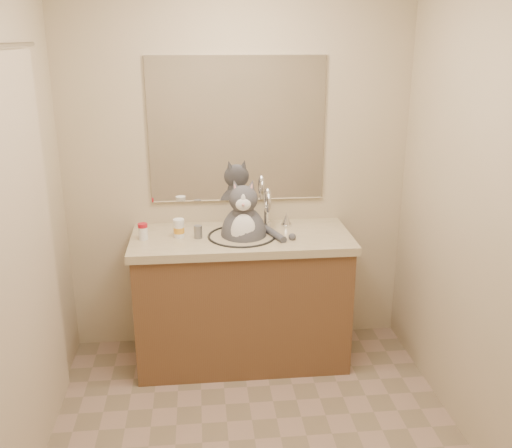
# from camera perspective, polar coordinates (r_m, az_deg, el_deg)

# --- Properties ---
(room) EXTENTS (2.22, 2.52, 2.42)m
(room) POSITION_cam_1_polar(r_m,az_deg,el_deg) (2.46, 0.22, -0.87)
(room) COLOR gray
(room) RESTS_ON ground
(vanity) EXTENTS (1.34, 0.59, 1.12)m
(vanity) POSITION_cam_1_polar(r_m,az_deg,el_deg) (3.64, -1.41, -7.18)
(vanity) COLOR brown
(vanity) RESTS_ON ground
(mirror) EXTENTS (1.10, 0.02, 0.90)m
(mirror) POSITION_cam_1_polar(r_m,az_deg,el_deg) (3.60, -1.88, 9.37)
(mirror) COLOR white
(mirror) RESTS_ON room
(shower_curtain) EXTENTS (0.02, 1.30, 1.93)m
(shower_curtain) POSITION_cam_1_polar(r_m,az_deg,el_deg) (2.72, -22.64, -4.22)
(shower_curtain) COLOR beige
(shower_curtain) RESTS_ON ground
(cat) EXTENTS (0.40, 0.35, 0.56)m
(cat) POSITION_cam_1_polar(r_m,az_deg,el_deg) (3.48, -1.21, -0.79)
(cat) COLOR #46464B
(cat) RESTS_ON vanity
(pill_bottle_redcap) EXTENTS (0.08, 0.08, 0.10)m
(pill_bottle_redcap) POSITION_cam_1_polar(r_m,az_deg,el_deg) (3.46, -11.24, -0.73)
(pill_bottle_redcap) COLOR white
(pill_bottle_redcap) RESTS_ON vanity
(pill_bottle_orange) EXTENTS (0.07, 0.07, 0.11)m
(pill_bottle_orange) POSITION_cam_1_polar(r_m,az_deg,el_deg) (3.46, -7.71, -0.46)
(pill_bottle_orange) COLOR white
(pill_bottle_orange) RESTS_ON vanity
(grey_canister) EXTENTS (0.06, 0.06, 0.08)m
(grey_canister) POSITION_cam_1_polar(r_m,az_deg,el_deg) (3.44, -5.81, -0.79)
(grey_canister) COLOR slate
(grey_canister) RESTS_ON vanity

